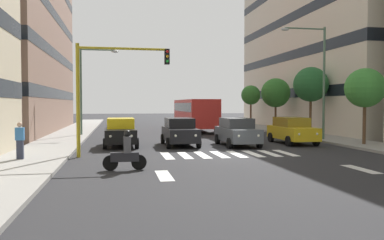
{
  "coord_description": "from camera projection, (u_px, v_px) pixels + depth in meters",
  "views": [
    {
      "loc": [
        5.54,
        19.77,
        2.58
      ],
      "look_at": [
        1.19,
        -3.74,
        1.63
      ],
      "focal_mm": 37.39,
      "sensor_mm": 36.0,
      "label": 1
    }
  ],
  "objects": [
    {
      "name": "lane_arrow_1",
      "position": [
        164.0,
        175.0,
        14.42
      ],
      "size": [
        0.5,
        2.2,
        0.01
      ],
      "primitive_type": "cube",
      "color": "silver",
      "rests_on": "ground_plane"
    },
    {
      "name": "bus_behind_traffic",
      "position": [
        195.0,
        112.0,
        38.24
      ],
      "size": [
        2.78,
        10.5,
        3.0
      ],
      "color": "red",
      "rests_on": "ground_plane"
    },
    {
      "name": "street_tree_2",
      "position": [
        276.0,
        93.0,
        38.17
      ],
      "size": [
        2.78,
        2.78,
        4.91
      ],
      "color": "#513823",
      "rests_on": "sidewalk_left"
    },
    {
      "name": "crosswalk_markings",
      "position": [
        228.0,
        154.0,
        20.54
      ],
      "size": [
        6.75,
        2.8,
        0.01
      ],
      "color": "silver",
      "rests_on": "ground_plane"
    },
    {
      "name": "building_right_block_0",
      "position": [
        7.0,
        36.0,
        36.07
      ],
      "size": [
        8.75,
        25.02,
        17.55
      ],
      "color": "#846656",
      "rests_on": "ground_plane"
    },
    {
      "name": "lane_arrow_0",
      "position": [
        361.0,
        169.0,
        15.85
      ],
      "size": [
        0.5,
        2.2,
        0.01
      ],
      "primitive_type": "cube",
      "color": "silver",
      "rests_on": "ground_plane"
    },
    {
      "name": "car_3",
      "position": [
        121.0,
        132.0,
        24.38
      ],
      "size": [
        2.02,
        4.44,
        1.72
      ],
      "color": "black",
      "rests_on": "ground_plane"
    },
    {
      "name": "ground_plane",
      "position": [
        228.0,
        154.0,
        20.54
      ],
      "size": [
        180.0,
        180.0,
        0.0
      ],
      "primitive_type": "plane",
      "color": "#262628"
    },
    {
      "name": "street_tree_1",
      "position": [
        311.0,
        85.0,
        31.98
      ],
      "size": [
        2.78,
        2.78,
        5.41
      ],
      "color": "#513823",
      "rests_on": "sidewalk_left"
    },
    {
      "name": "car_2",
      "position": [
        180.0,
        131.0,
        24.78
      ],
      "size": [
        2.02,
        4.44,
        1.72
      ],
      "color": "black",
      "rests_on": "ground_plane"
    },
    {
      "name": "pedestrian_waiting",
      "position": [
        20.0,
        140.0,
        17.64
      ],
      "size": [
        0.36,
        0.24,
        1.63
      ],
      "color": "#2D3347",
      "rests_on": "sidewalk_right"
    },
    {
      "name": "sidewalk_right",
      "position": [
        35.0,
        157.0,
        18.82
      ],
      "size": [
        3.18,
        90.0,
        0.15
      ],
      "primitive_type": "cube",
      "color": "gray",
      "rests_on": "ground_plane"
    },
    {
      "name": "street_tree_0",
      "position": [
        365.0,
        88.0,
        24.24
      ],
      "size": [
        2.4,
        2.4,
        4.62
      ],
      "color": "#513823",
      "rests_on": "sidewalk_left"
    },
    {
      "name": "building_left_block_0",
      "position": [
        326.0,
        40.0,
        40.78
      ],
      "size": [
        8.75,
        26.79,
        18.33
      ],
      "color": "beige",
      "rests_on": "ground_plane"
    },
    {
      "name": "car_1",
      "position": [
        237.0,
        132.0,
        24.66
      ],
      "size": [
        2.02,
        4.44,
        1.72
      ],
      "color": "#474C51",
      "rests_on": "ground_plane"
    },
    {
      "name": "motorcycle_with_rider",
      "position": [
        126.0,
        154.0,
        15.58
      ],
      "size": [
        1.7,
        0.36,
        1.57
      ],
      "color": "black",
      "rests_on": "ground_plane"
    },
    {
      "name": "street_lamp_right",
      "position": [
        87.0,
        81.0,
        31.8
      ],
      "size": [
        3.03,
        0.28,
        6.91
      ],
      "color": "#4C6B56",
      "rests_on": "sidewalk_right"
    },
    {
      "name": "street_lamp_left",
      "position": [
        317.0,
        71.0,
        27.41
      ],
      "size": [
        3.26,
        0.28,
        7.72
      ],
      "color": "#4C6B56",
      "rests_on": "sidewalk_left"
    },
    {
      "name": "traffic_light_gantry",
      "position": [
        105.0,
        81.0,
        19.43
      ],
      "size": [
        4.53,
        0.36,
        5.5
      ],
      "color": "#AD991E",
      "rests_on": "ground_plane"
    },
    {
      "name": "car_0",
      "position": [
        292.0,
        130.0,
        25.98
      ],
      "size": [
        2.02,
        4.44,
        1.72
      ],
      "color": "gold",
      "rests_on": "ground_plane"
    },
    {
      "name": "street_tree_3",
      "position": [
        251.0,
        95.0,
        45.63
      ],
      "size": [
        2.2,
        2.2,
        4.58
      ],
      "color": "#513823",
      "rests_on": "sidewalk_left"
    }
  ]
}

